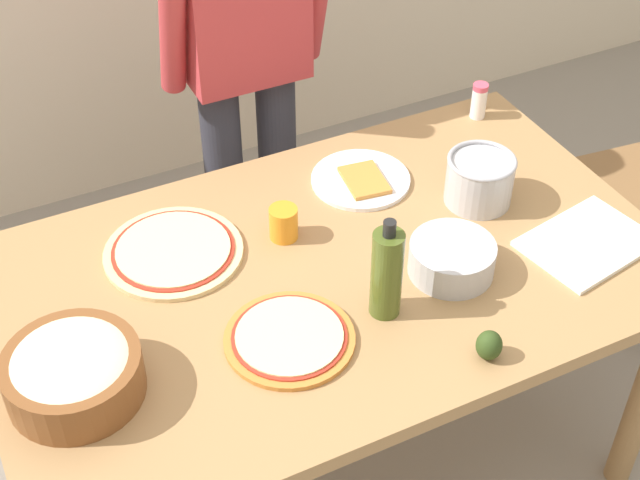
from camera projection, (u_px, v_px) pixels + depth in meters
name	position (u px, v px, depth m)	size (l,w,h in m)	color
ground	(328.00, 462.00, 2.64)	(8.00, 8.00, 0.00)	gray
dining_table	(329.00, 296.00, 2.20)	(1.60, 0.96, 0.76)	#A37A4C
person_cook	(244.00, 47.00, 2.57)	(0.49, 0.25, 1.62)	#2D2D38
pizza_raw_on_board	(173.00, 251.00, 2.17)	(0.33, 0.33, 0.02)	beige
pizza_cooked_on_tray	(289.00, 338.00, 1.96)	(0.28, 0.28, 0.02)	#C67A33
plate_with_slice	(361.00, 180.00, 2.39)	(0.26, 0.26, 0.02)	white
popcorn_bowl	(73.00, 371.00, 1.82)	(0.28, 0.28, 0.11)	brown
mixing_bowl_steel	(452.00, 258.00, 2.11)	(0.20, 0.20, 0.08)	#B7B7BC
olive_oil_bottle	(387.00, 273.00, 1.96)	(0.07, 0.07, 0.26)	#47561E
steel_pot	(480.00, 179.00, 2.29)	(0.17, 0.17, 0.13)	#B7B7BC
cup_orange	(284.00, 223.00, 2.20)	(0.07, 0.07, 0.09)	orange
salt_shaker	(479.00, 101.00, 2.60)	(0.04, 0.04, 0.11)	white
cutting_board_white	(587.00, 243.00, 2.20)	(0.30, 0.22, 0.01)	white
avocado	(489.00, 345.00, 1.91)	(0.06, 0.06, 0.07)	#2D4219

